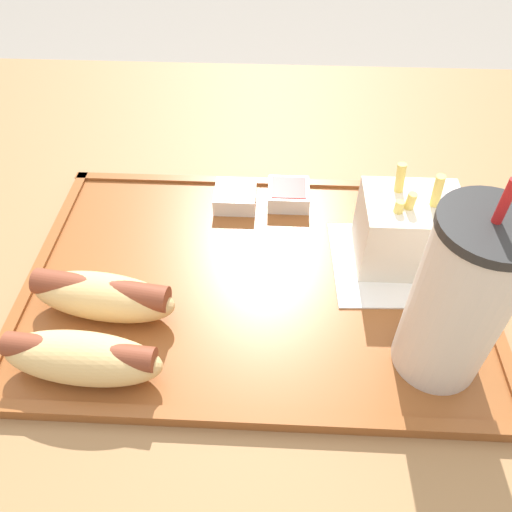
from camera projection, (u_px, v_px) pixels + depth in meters
name	position (u px, v px, depth m)	size (l,w,h in m)	color
dining_table	(254.00, 447.00, 0.78)	(1.41, 1.08, 0.74)	olive
food_tray	(256.00, 279.00, 0.53)	(0.48, 0.33, 0.01)	brown
paper_napkin	(400.00, 263.00, 0.54)	(0.15, 0.13, 0.00)	white
soda_cup	(460.00, 300.00, 0.40)	(0.08, 0.08, 0.20)	silver
hot_dog_far	(82.00, 357.00, 0.43)	(0.15, 0.06, 0.05)	#DBB270
hot_dog_near	(103.00, 295.00, 0.48)	(0.15, 0.07, 0.05)	#DBB270
fries_carton	(407.00, 230.00, 0.52)	(0.10, 0.08, 0.11)	silver
sauce_cup_mayo	(235.00, 196.00, 0.60)	(0.05, 0.05, 0.02)	silver
sauce_cup_ketchup	(288.00, 194.00, 0.60)	(0.05, 0.05, 0.02)	silver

